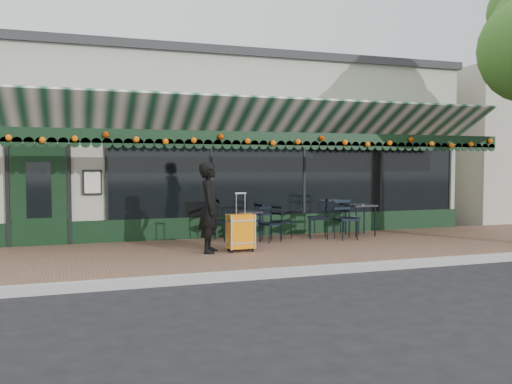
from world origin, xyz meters
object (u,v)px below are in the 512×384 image
object	(u,v)px
woman	(210,208)
cafe_table_a	(360,208)
chair_a_left	(318,218)
chair_b_left	(252,222)
chair_a_right	(350,218)
chair_a_front	(346,220)
chair_solo	(220,222)
cafe_table_b	(247,214)
suitcase	(241,232)
chair_b_right	(282,222)
chair_b_front	(270,224)

from	to	relation	value
woman	cafe_table_a	world-z (taller)	woman
chair_a_left	chair_b_left	size ratio (longest dim) A/B	1.13
chair_a_right	chair_a_front	distance (m)	1.04
woman	chair_solo	size ratio (longest dim) A/B	2.07
cafe_table_b	woman	bearing A→B (deg)	-132.80
woman	chair_a_front	distance (m)	3.54
cafe_table_b	chair_a_left	size ratio (longest dim) A/B	0.72
woman	suitcase	distance (m)	0.80
woman	chair_a_right	world-z (taller)	woman
cafe_table_b	chair_b_right	bearing A→B (deg)	6.09
woman	cafe_table_a	xyz separation A→B (m)	(4.11, 1.30, -0.21)
chair_a_front	chair_b_right	world-z (taller)	chair_a_front
cafe_table_a	chair_a_right	xyz separation A→B (m)	(-0.11, 0.34, -0.29)
chair_a_front	chair_b_right	size ratio (longest dim) A/B	1.17
cafe_table_a	chair_a_right	size ratio (longest dim) A/B	0.96
chair_b_left	chair_a_left	bearing A→B (deg)	66.59
cafe_table_b	chair_solo	size ratio (longest dim) A/B	0.79
chair_a_front	chair_b_left	bearing A→B (deg)	160.99
chair_b_right	chair_solo	world-z (taller)	chair_solo
chair_a_front	chair_a_right	bearing A→B (deg)	56.32
cafe_table_b	chair_solo	xyz separation A→B (m)	(-0.59, 0.26, -0.18)
chair_b_right	chair_a_right	bearing A→B (deg)	-106.51
chair_solo	chair_a_front	bearing A→B (deg)	-71.81
chair_a_left	chair_a_front	xyz separation A→B (m)	(0.52, -0.40, -0.01)
chair_a_right	chair_b_right	distance (m)	1.94
chair_a_front	chair_solo	distance (m)	2.93
cafe_table_b	chair_solo	world-z (taller)	chair_solo
chair_a_front	chair_a_left	bearing A→B (deg)	142.38
chair_solo	cafe_table_a	bearing A→B (deg)	-60.47
woman	chair_a_left	xyz separation A→B (m)	(2.91, 1.16, -0.42)
cafe_table_b	chair_a_right	bearing A→B (deg)	6.99
cafe_table_b	chair_b_right	distance (m)	0.90
suitcase	cafe_table_a	bearing A→B (deg)	16.48
suitcase	chair_b_front	size ratio (longest dim) A/B	1.45
woman	chair_b_right	world-z (taller)	woman
cafe_table_b	chair_a_front	bearing A→B (deg)	-13.18
cafe_table_a	chair_b_front	size ratio (longest dim) A/B	0.95
suitcase	chair_a_left	xyz separation A→B (m)	(2.29, 1.24, 0.08)
woman	cafe_table_b	xyz separation A→B (m)	(1.20, 1.29, -0.28)
woman	chair_a_left	size ratio (longest dim) A/B	1.88
suitcase	chair_a_front	distance (m)	2.94
cafe_table_b	chair_a_left	bearing A→B (deg)	-4.25
chair_a_front	woman	bearing A→B (deg)	-167.94
suitcase	chair_b_front	xyz separation A→B (m)	(1.01, 1.03, 0.01)
cafe_table_b	chair_b_right	world-z (taller)	chair_b_right
woman	cafe_table_a	size ratio (longest dim) A/B	2.34
woman	chair_solo	distance (m)	1.73
chair_a_left	chair_a_front	bearing A→B (deg)	72.53
suitcase	cafe_table_b	size ratio (longest dim) A/B	1.71
chair_b_right	suitcase	bearing A→B (deg)	111.13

